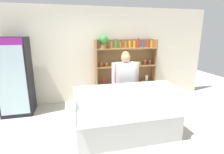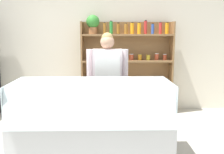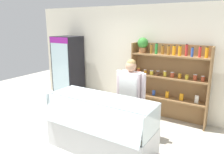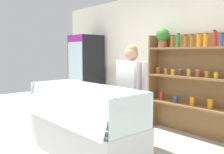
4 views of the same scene
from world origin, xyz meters
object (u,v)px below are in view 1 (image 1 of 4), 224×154
drinks_fridge (15,77)px  deli_display_case (127,123)px  shelving_unit (124,65)px  shop_clerk (125,80)px

drinks_fridge → deli_display_case: drinks_fridge is taller
deli_display_case → shelving_unit: bearing=74.8°
drinks_fridge → shelving_unit: bearing=5.0°
drinks_fridge → shop_clerk: drinks_fridge is taller
shop_clerk → shelving_unit: bearing=74.4°
deli_display_case → drinks_fridge: bearing=144.0°
shelving_unit → deli_display_case: 2.15m
drinks_fridge → shop_clerk: size_ratio=1.19×
drinks_fridge → shelving_unit: (2.85, 0.25, 0.13)m
shelving_unit → drinks_fridge: bearing=-175.0°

